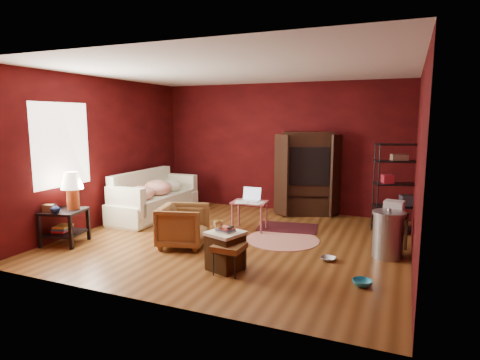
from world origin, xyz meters
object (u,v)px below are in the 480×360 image
object	(u,v)px
sofa	(154,198)
armchair	(183,224)
laptop_desk	(250,204)
side_table	(68,201)
hamper	(226,250)
tv_armoire	(307,172)
wire_shelving	(398,185)

from	to	relation	value
sofa	armchair	bearing A→B (deg)	-131.14
armchair	laptop_desk	bearing A→B (deg)	-41.19
armchair	laptop_desk	distance (m)	1.45
sofa	side_table	bearing A→B (deg)	173.75
hamper	armchair	bearing A→B (deg)	148.12
hamper	tv_armoire	bearing A→B (deg)	85.83
sofa	tv_armoire	bearing A→B (deg)	-60.91
laptop_desk	wire_shelving	world-z (taller)	wire_shelving
hamper	wire_shelving	xyz separation A→B (m)	(2.08, 2.78, 0.61)
laptop_desk	tv_armoire	distance (m)	1.79
tv_armoire	side_table	bearing A→B (deg)	-153.11
wire_shelving	laptop_desk	bearing A→B (deg)	-179.50
sofa	hamper	world-z (taller)	sofa
side_table	wire_shelving	xyz separation A→B (m)	(4.94, 2.70, 0.17)
side_table	armchair	bearing A→B (deg)	17.59
side_table	hamper	world-z (taller)	side_table
laptop_desk	wire_shelving	bearing A→B (deg)	14.55
side_table	tv_armoire	xyz separation A→B (m)	(3.12, 3.47, 0.21)
hamper	tv_armoire	world-z (taller)	tv_armoire
sofa	hamper	xyz separation A→B (m)	(2.58, -2.07, -0.14)
laptop_desk	tv_armoire	world-z (taller)	tv_armoire
armchair	side_table	xyz separation A→B (m)	(-1.81, -0.57, 0.34)
hamper	laptop_desk	xyz separation A→B (m)	(-0.41, 1.94, 0.20)
tv_armoire	wire_shelving	size ratio (longest dim) A/B	1.10
side_table	laptop_desk	world-z (taller)	side_table
sofa	wire_shelving	size ratio (longest dim) A/B	1.33
wire_shelving	sofa	bearing A→B (deg)	170.59
side_table	sofa	bearing A→B (deg)	82.06
hamper	tv_armoire	distance (m)	3.61
hamper	sofa	bearing A→B (deg)	141.23
tv_armoire	wire_shelving	bearing A→B (deg)	-44.05
sofa	wire_shelving	world-z (taller)	wire_shelving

